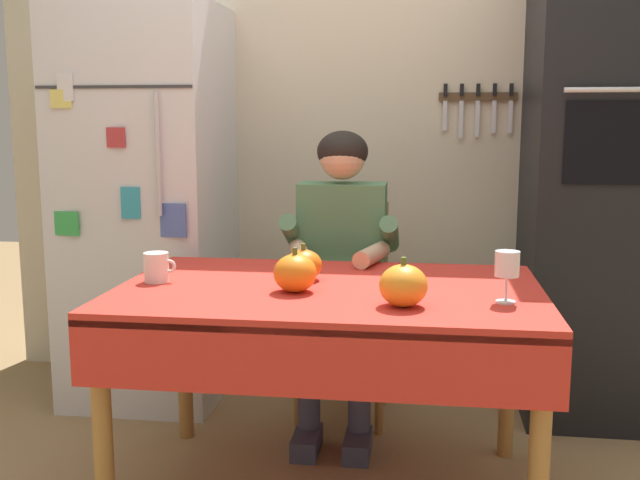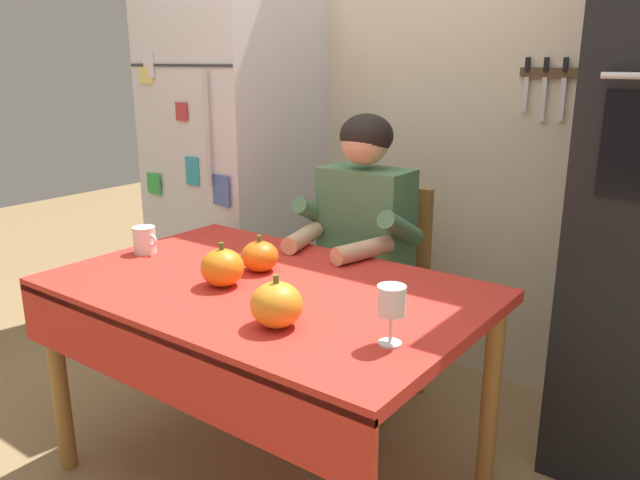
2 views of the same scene
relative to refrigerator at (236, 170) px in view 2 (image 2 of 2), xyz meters
The scene contains 10 objects.
back_wall_assembly 1.15m from the refrigerator, 21.32° to the left, with size 3.70×0.13×2.60m.
refrigerator is the anchor object (origin of this frame).
dining_table 1.32m from the refrigerator, 42.91° to the right, with size 1.40×0.90×0.74m.
chair_behind_person 1.01m from the refrigerator, ahead, with size 0.40×0.40×0.93m.
seated_person 0.98m from the refrigerator, 16.83° to the right, with size 0.47×0.55×1.25m.
coffee_mug 0.95m from the refrigerator, 67.69° to the right, with size 0.11×0.08×0.10m.
wine_glass 1.82m from the refrigerator, 33.82° to the right, with size 0.07×0.07×0.16m.
pumpkin_large 1.15m from the refrigerator, 42.29° to the right, with size 0.13×0.13×0.13m.
pumpkin_medium 1.63m from the refrigerator, 42.40° to the right, with size 0.14×0.14×0.15m.
pumpkin_small 1.28m from the refrigerator, 48.25° to the right, with size 0.14×0.14×0.14m.
Camera 2 is at (1.30, -1.35, 1.44)m, focal length 35.33 mm.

